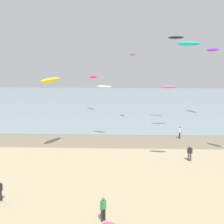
% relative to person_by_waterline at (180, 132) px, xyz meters
% --- Properties ---
extents(wet_sand_strip, '(120.00, 6.30, 0.01)m').
position_rel_person_by_waterline_xyz_m(wet_sand_strip, '(-6.99, -1.87, -0.91)').
color(wet_sand_strip, '#84755B').
rests_on(wet_sand_strip, ground).
extents(sea, '(160.00, 70.00, 0.10)m').
position_rel_person_by_waterline_xyz_m(sea, '(-6.99, 36.28, -0.87)').
color(sea, '#7F939E').
rests_on(sea, ground).
extents(person_by_waterline, '(0.34, 0.54, 1.71)m').
position_rel_person_by_waterline_xyz_m(person_by_waterline, '(0.00, 0.00, 0.00)').
color(person_by_waterline, '#232328').
rests_on(person_by_waterline, ground).
extents(person_left_flank, '(0.55, 0.31, 1.71)m').
position_rel_person_by_waterline_xyz_m(person_left_flank, '(-0.68, -9.19, 0.00)').
color(person_left_flank, '#383842').
rests_on(person_left_flank, ground).
extents(person_far_down_beach, '(0.41, 0.45, 1.71)m').
position_rel_person_by_waterline_xyz_m(person_far_down_beach, '(-9.31, -21.55, 0.00)').
color(person_far_down_beach, '#232328').
rests_on(person_far_down_beach, ground).
extents(kite_aloft_0, '(2.35, 3.48, 0.82)m').
position_rel_person_by_waterline_xyz_m(kite_aloft_0, '(8.27, 14.62, 11.72)').
color(kite_aloft_0, purple).
extents(kite_aloft_1, '(2.58, 3.69, 0.92)m').
position_rel_person_by_waterline_xyz_m(kite_aloft_1, '(-16.31, -6.27, 7.61)').
color(kite_aloft_1, yellow).
extents(kite_aloft_2, '(2.38, 2.73, 0.73)m').
position_rel_person_by_waterline_xyz_m(kite_aloft_2, '(-14.02, 19.89, 6.48)').
color(kite_aloft_2, red).
extents(kite_aloft_3, '(2.17, 1.03, 0.52)m').
position_rel_person_by_waterline_xyz_m(kite_aloft_3, '(-2.01, -12.44, 11.42)').
color(kite_aloft_3, '#19B2B7').
extents(kite_aloft_4, '(2.71, 1.62, 0.59)m').
position_rel_person_by_waterline_xyz_m(kite_aloft_4, '(0.57, 9.12, 13.48)').
color(kite_aloft_4, black).
extents(kite_aloft_5, '(1.06, 2.23, 0.46)m').
position_rel_person_by_waterline_xyz_m(kite_aloft_5, '(-6.40, 10.03, 10.79)').
color(kite_aloft_5, purple).
extents(kite_aloft_6, '(2.58, 0.94, 0.48)m').
position_rel_person_by_waterline_xyz_m(kite_aloft_6, '(-0.90, 5.71, 5.77)').
color(kite_aloft_6, '#E54C99').
extents(kite_aloft_7, '(2.33, 1.53, 0.48)m').
position_rel_person_by_waterline_xyz_m(kite_aloft_7, '(-10.54, -0.73, 6.37)').
color(kite_aloft_7, white).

